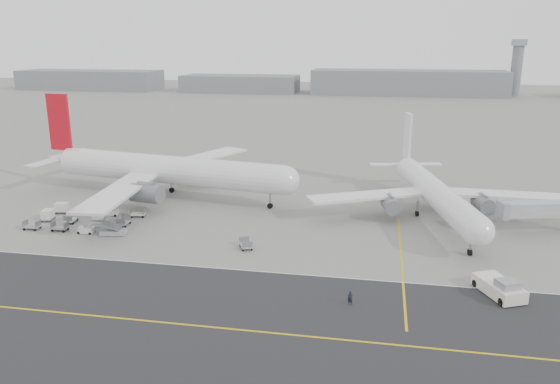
% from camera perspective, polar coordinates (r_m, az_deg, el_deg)
% --- Properties ---
extents(ground, '(700.00, 700.00, 0.00)m').
position_cam_1_polar(ground, '(80.92, -9.20, -7.03)').
color(ground, gray).
rests_on(ground, ground).
extents(taxiway, '(220.00, 59.00, 0.03)m').
position_cam_1_polar(taxiway, '(64.13, -10.34, -13.43)').
color(taxiway, '#2C2C2F').
rests_on(taxiway, ground).
extents(horizon_buildings, '(520.00, 28.00, 28.00)m').
position_cam_1_polar(horizon_buildings, '(331.56, 11.34, 9.97)').
color(horizon_buildings, slate).
rests_on(horizon_buildings, ground).
extents(control_tower, '(7.00, 7.00, 31.25)m').
position_cam_1_polar(control_tower, '(343.46, 23.49, 11.92)').
color(control_tower, slate).
rests_on(control_tower, ground).
extents(airliner_a, '(57.64, 56.57, 20.01)m').
position_cam_1_polar(airliner_a, '(112.22, -12.12, 2.33)').
color(airliner_a, white).
rests_on(airliner_a, ground).
extents(airliner_b, '(45.14, 46.11, 16.11)m').
position_cam_1_polar(airliner_b, '(101.51, 15.79, 0.04)').
color(airliner_b, white).
rests_on(airliner_b, ground).
extents(pushback_tug, '(5.97, 9.07, 2.63)m').
position_cam_1_polar(pushback_tug, '(74.30, 21.99, -9.24)').
color(pushback_tug, silver).
rests_on(pushback_tug, ground).
extents(jet_bridge, '(14.79, 6.43, 5.53)m').
position_cam_1_polar(jet_bridge, '(99.18, 25.69, -1.78)').
color(jet_bridge, gray).
rests_on(jet_bridge, ground).
extents(gse_cluster, '(23.84, 18.81, 2.04)m').
position_cam_1_polar(gse_cluster, '(101.26, -19.59, -3.08)').
color(gse_cluster, '#A0A0A6').
rests_on(gse_cluster, ground).
extents(stray_dolly, '(2.54, 2.99, 1.58)m').
position_cam_1_polar(stray_dolly, '(84.21, -3.59, -5.92)').
color(stray_dolly, silver).
rests_on(stray_dolly, ground).
extents(ground_crew_a, '(0.75, 0.59, 1.82)m').
position_cam_1_polar(ground_crew_a, '(67.37, 7.35, -10.93)').
color(ground_crew_a, black).
rests_on(ground_crew_a, ground).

